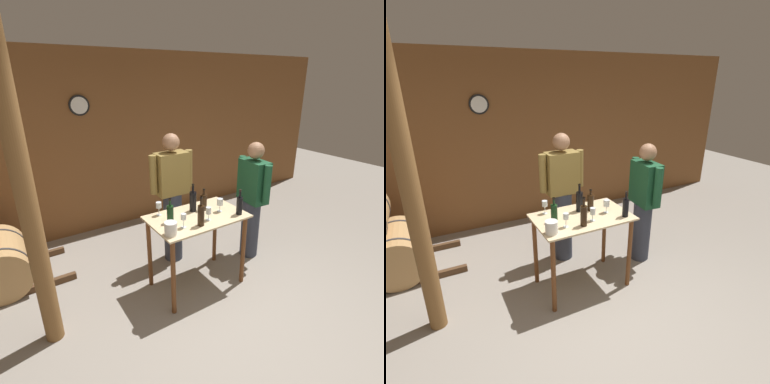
{
  "view_description": "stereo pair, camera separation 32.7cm",
  "coord_description": "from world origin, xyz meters",
  "views": [
    {
      "loc": [
        -1.71,
        -1.71,
        2.32
      ],
      "look_at": [
        -0.03,
        0.84,
        1.14
      ],
      "focal_mm": 28.0,
      "sensor_mm": 36.0,
      "label": 1
    },
    {
      "loc": [
        -1.42,
        -1.87,
        2.32
      ],
      "look_at": [
        -0.03,
        0.84,
        1.14
      ],
      "focal_mm": 28.0,
      "sensor_mm": 36.0,
      "label": 2
    }
  ],
  "objects": [
    {
      "name": "wooden_post",
      "position": [
        -1.6,
        0.82,
        1.35
      ],
      "size": [
        0.16,
        0.16,
        2.7
      ],
      "color": "brown",
      "rests_on": "ground_plane"
    },
    {
      "name": "ice_bucket",
      "position": [
        -0.48,
        0.53,
        0.95
      ],
      "size": [
        0.12,
        0.12,
        0.13
      ],
      "color": "white",
      "rests_on": "tasting_table"
    },
    {
      "name": "wine_bottle_right",
      "position": [
        0.13,
        0.84,
        0.99
      ],
      "size": [
        0.07,
        0.07,
        0.26
      ],
      "color": "black",
      "rests_on": "tasting_table"
    },
    {
      "name": "wine_bottle_far_right",
      "position": [
        0.39,
        0.52,
        1.0
      ],
      "size": [
        0.07,
        0.07,
        0.29
      ],
      "color": "black",
      "rests_on": "tasting_table"
    },
    {
      "name": "wine_glass_near_center",
      "position": [
        -0.29,
        0.59,
        1.0
      ],
      "size": [
        0.06,
        0.06,
        0.15
      ],
      "color": "silver",
      "rests_on": "tasting_table"
    },
    {
      "name": "wine_bottle_far_left",
      "position": [
        -0.35,
        0.77,
        0.99
      ],
      "size": [
        0.07,
        0.07,
        0.27
      ],
      "color": "black",
      "rests_on": "tasting_table"
    },
    {
      "name": "back_wall",
      "position": [
        -0.0,
        2.77,
        1.35
      ],
      "size": [
        8.4,
        0.08,
        2.7
      ],
      "color": "brown",
      "rests_on": "ground_plane"
    },
    {
      "name": "person_visitor_with_scarf",
      "position": [
        0.01,
        1.36,
        0.9
      ],
      "size": [
        0.59,
        0.24,
        1.7
      ],
      "color": "#333847",
      "rests_on": "ground_plane"
    },
    {
      "name": "ground_plane",
      "position": [
        0.0,
        0.0,
        0.0
      ],
      "size": [
        14.0,
        14.0,
        0.0
      ],
      "primitive_type": "plane",
      "color": "gray"
    },
    {
      "name": "wine_glass_near_left",
      "position": [
        -0.37,
        0.99,
        1.0
      ],
      "size": [
        0.06,
        0.06,
        0.15
      ],
      "color": "silver",
      "rests_on": "tasting_table"
    },
    {
      "name": "wine_glass_near_right",
      "position": [
        0.02,
        0.59,
        0.99
      ],
      "size": [
        0.06,
        0.06,
        0.15
      ],
      "color": "silver",
      "rests_on": "tasting_table"
    },
    {
      "name": "tasting_table",
      "position": [
        -0.03,
        0.74,
        0.71
      ],
      "size": [
        1.06,
        0.66,
        0.89
      ],
      "color": "beige",
      "rests_on": "ground_plane"
    },
    {
      "name": "wine_bottle_center",
      "position": [
        0.01,
        0.88,
        1.01
      ],
      "size": [
        0.08,
        0.08,
        0.33
      ],
      "color": "black",
      "rests_on": "tasting_table"
    },
    {
      "name": "wine_glass_far_side",
      "position": [
        0.25,
        0.7,
        1.0
      ],
      "size": [
        0.07,
        0.07,
        0.15
      ],
      "color": "silver",
      "rests_on": "tasting_table"
    },
    {
      "name": "person_host",
      "position": [
        0.93,
        0.87,
        0.83
      ],
      "size": [
        0.25,
        0.59,
        1.57
      ],
      "color": "#333847",
      "rests_on": "ground_plane"
    },
    {
      "name": "wine_bottle_left",
      "position": [
        -0.12,
        0.54,
        1.01
      ],
      "size": [
        0.07,
        0.07,
        0.31
      ],
      "color": "black",
      "rests_on": "tasting_table"
    }
  ]
}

